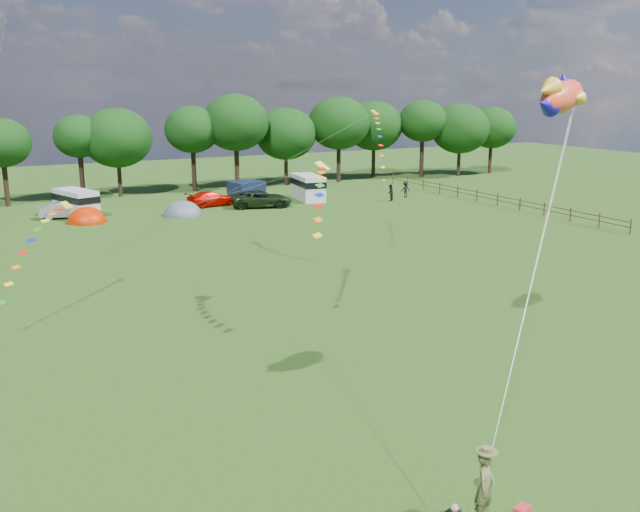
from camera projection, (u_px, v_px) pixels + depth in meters
name	position (u px, v px, depth m)	size (l,w,h in m)	color
ground_plane	(427.00, 417.00, 24.55)	(180.00, 180.00, 0.00)	black
tree_line	(154.00, 133.00, 72.86)	(102.98, 10.98, 10.27)	black
fence	(487.00, 196.00, 68.53)	(0.12, 33.12, 1.20)	#472D19
car_b	(64.00, 210.00, 61.02)	(1.44, 3.85, 1.36)	gray
car_c	(212.00, 199.00, 67.22)	(1.96, 4.67, 1.40)	#B80900
car_d	(261.00, 199.00, 66.53)	(2.59, 5.72, 1.56)	black
campervan_c	(76.00, 202.00, 61.64)	(3.45, 5.20, 2.35)	#B9B9BB
campervan_d	(308.00, 187.00, 70.73)	(2.86, 5.29, 2.47)	silver
tent_orange	(87.00, 222.00, 59.40)	(3.25, 3.56, 2.55)	#B82200
tent_greyblue	(183.00, 215.00, 62.60)	(3.38, 3.70, 2.52)	#495566
awning_navy	(247.00, 191.00, 70.42)	(3.04, 2.47, 1.90)	black
kite_flyer	(485.00, 487.00, 18.48)	(0.72, 0.47, 1.96)	brown
kite_bag	(522.00, 512.00, 18.78)	(0.45, 0.30, 0.32)	red
fish_kite	(559.00, 96.00, 25.80)	(3.36, 2.02, 1.76)	#F14025
streamer_kite_b	(40.00, 235.00, 34.04)	(4.22, 4.63, 3.77)	gold
streamer_kite_c	(320.00, 186.00, 34.06)	(3.28, 5.02, 2.84)	#F9FF36
walker_a	(390.00, 193.00, 70.18)	(0.79, 0.49, 1.63)	black
walker_b	(405.00, 189.00, 72.38)	(1.05, 0.49, 1.63)	black
streamer_kite_d	(378.00, 133.00, 46.80)	(2.62, 4.98, 4.26)	gold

